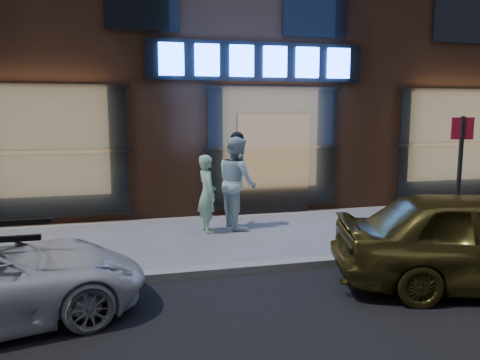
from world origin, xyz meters
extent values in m
plane|color=slate|center=(0.00, 0.00, 0.00)|extent=(90.00, 90.00, 0.00)
cube|color=gray|center=(0.00, 0.00, 0.06)|extent=(60.00, 0.25, 0.12)
cube|color=#54301E|center=(0.00, 8.00, 5.00)|extent=(30.00, 8.00, 10.00)
cube|color=black|center=(-0.40, 3.95, 3.60)|extent=(5.20, 0.06, 0.90)
cube|color=black|center=(0.00, 3.92, 1.20)|extent=(1.80, 0.10, 2.40)
cube|color=#FFBF72|center=(-5.00, 3.98, 1.60)|extent=(3.00, 0.04, 2.60)
cube|color=black|center=(-5.00, 3.94, 1.60)|extent=(3.20, 0.06, 2.80)
cube|color=#FFBF72|center=(0.00, 3.98, 1.60)|extent=(3.00, 0.04, 2.60)
cube|color=black|center=(0.00, 3.94, 1.60)|extent=(3.20, 0.06, 2.80)
cube|color=#FFBF72|center=(5.00, 3.98, 1.60)|extent=(3.00, 0.04, 2.60)
cube|color=black|center=(5.00, 3.94, 1.60)|extent=(3.20, 0.06, 2.80)
cube|color=black|center=(1.00, 3.94, 5.00)|extent=(1.60, 0.06, 1.60)
cube|color=black|center=(5.00, 3.94, 5.00)|extent=(1.60, 0.06, 1.60)
cube|color=#2659FF|center=(-2.40, 3.88, 3.60)|extent=(0.55, 0.12, 0.70)
cube|color=#2659FF|center=(-1.60, 3.88, 3.60)|extent=(0.55, 0.12, 0.70)
cube|color=#2659FF|center=(-0.80, 3.88, 3.60)|extent=(0.55, 0.12, 0.70)
cube|color=#2659FF|center=(0.00, 3.88, 3.60)|extent=(0.55, 0.12, 0.70)
cube|color=#2659FF|center=(0.80, 3.88, 3.60)|extent=(0.55, 0.12, 0.70)
cube|color=#2659FF|center=(1.60, 3.88, 3.60)|extent=(0.55, 0.12, 0.70)
imported|color=#9DCEB4|center=(-1.86, 2.52, 0.80)|extent=(0.46, 0.63, 1.60)
imported|color=white|center=(-1.17, 2.78, 0.98)|extent=(0.88, 1.05, 1.95)
cylinder|color=#262628|center=(2.21, 0.19, 1.19)|extent=(0.08, 0.08, 2.38)
cube|color=red|center=(2.21, 0.19, 2.17)|extent=(0.38, 0.13, 0.38)
camera|label=1|loc=(-3.45, -6.75, 2.49)|focal=35.00mm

